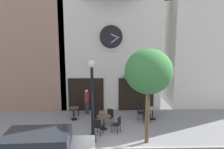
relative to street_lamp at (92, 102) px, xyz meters
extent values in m
cube|color=gray|center=(1.16, 1.96, -2.08)|extent=(25.96, 5.48, 0.05)
cube|color=#A8A5A0|center=(1.16, -0.76, -2.02)|extent=(25.96, 0.12, 0.08)
cube|color=silver|center=(0.98, 6.07, 1.79)|extent=(7.01, 2.75, 7.70)
cylinder|color=beige|center=(0.98, 4.64, 3.06)|extent=(1.87, 0.10, 1.87)
cylinder|color=black|center=(0.98, 4.58, 3.06)|extent=(1.53, 0.04, 1.53)
cube|color=beige|center=(1.17, 4.54, 3.15)|extent=(0.41, 0.03, 0.23)
cube|color=beige|center=(1.24, 4.54, 2.86)|extent=(0.56, 0.03, 0.44)
cube|color=black|center=(-0.77, 4.66, -0.91)|extent=(2.45, 0.10, 2.30)
cube|color=black|center=(2.73, 4.66, -0.91)|extent=(2.45, 0.10, 2.30)
cube|color=#33568C|center=(2.94, 4.35, 0.39)|extent=(2.24, 0.90, 0.12)
cube|color=#9E7A66|center=(-5.58, 7.05, 4.40)|extent=(6.88, 4.71, 12.91)
cylinder|color=black|center=(0.00, 0.00, -1.88)|extent=(0.32, 0.32, 0.36)
cylinder|color=black|center=(0.00, 0.00, -0.21)|extent=(0.14, 0.14, 3.69)
sphere|color=white|center=(0.00, 0.00, 1.81)|extent=(0.36, 0.36, 0.36)
cylinder|color=brown|center=(2.63, -0.09, -0.69)|extent=(0.20, 0.20, 2.73)
ellipsoid|color=#3D8442|center=(2.63, -0.09, 1.46)|extent=(2.24, 2.01, 2.12)
cylinder|color=black|center=(-1.38, 2.98, -1.68)|extent=(0.07, 0.07, 0.75)
cylinder|color=black|center=(-1.38, 2.98, -2.04)|extent=(0.40, 0.40, 0.03)
cylinder|color=brown|center=(-1.38, 2.98, -1.30)|extent=(0.65, 0.65, 0.03)
cylinder|color=black|center=(0.52, 1.48, -1.68)|extent=(0.07, 0.07, 0.75)
cylinder|color=black|center=(0.52, 1.48, -2.04)|extent=(0.40, 0.40, 0.03)
cylinder|color=brown|center=(0.52, 1.48, -1.30)|extent=(0.79, 0.79, 0.03)
cylinder|color=black|center=(3.55, 2.89, -1.70)|extent=(0.07, 0.07, 0.72)
cylinder|color=black|center=(3.55, 2.89, -2.04)|extent=(0.40, 0.40, 0.03)
cylinder|color=gray|center=(3.55, 2.89, -1.34)|extent=(0.66, 0.66, 0.03)
cube|color=black|center=(3.10, 2.32, -1.61)|extent=(0.53, 0.53, 0.04)
cube|color=black|center=(3.03, 2.16, -1.38)|extent=(0.36, 0.20, 0.45)
cylinder|color=black|center=(3.33, 2.41, -1.83)|extent=(0.03, 0.03, 0.45)
cylinder|color=black|center=(3.02, 2.55, -1.83)|extent=(0.03, 0.03, 0.45)
cylinder|color=black|center=(3.18, 2.10, -1.83)|extent=(0.03, 0.03, 0.45)
cylinder|color=black|center=(2.88, 2.24, -1.83)|extent=(0.03, 0.03, 0.45)
cube|color=black|center=(0.11, 2.13, -1.61)|extent=(0.52, 0.52, 0.04)
cube|color=black|center=(0.04, 2.30, -1.38)|extent=(0.37, 0.18, 0.45)
cylinder|color=black|center=(0.01, 1.91, -1.83)|extent=(0.03, 0.03, 0.45)
cylinder|color=black|center=(0.33, 2.04, -1.83)|extent=(0.03, 0.03, 0.45)
cylinder|color=black|center=(-0.11, 2.23, -1.83)|extent=(0.03, 0.03, 0.45)
cylinder|color=black|center=(0.20, 2.35, -1.83)|extent=(0.03, 0.03, 0.45)
cube|color=black|center=(-1.37, 3.72, -1.61)|extent=(0.42, 0.42, 0.04)
cube|color=black|center=(-1.38, 3.90, -1.38)|extent=(0.38, 0.06, 0.45)
cylinder|color=black|center=(-1.53, 3.54, -1.83)|extent=(0.03, 0.03, 0.45)
cylinder|color=black|center=(-1.19, 3.56, -1.83)|extent=(0.03, 0.03, 0.45)
cylinder|color=black|center=(-1.55, 3.88, -1.83)|extent=(0.03, 0.03, 0.45)
cylinder|color=black|center=(-1.21, 3.89, -1.83)|extent=(0.03, 0.03, 0.45)
cube|color=black|center=(1.18, 1.04, -1.61)|extent=(0.54, 0.54, 0.04)
cube|color=black|center=(1.34, 0.96, -1.38)|extent=(0.21, 0.36, 0.45)
cylinder|color=black|center=(1.10, 1.27, -1.83)|extent=(0.03, 0.03, 0.45)
cylinder|color=black|center=(0.95, 0.96, -1.83)|extent=(0.03, 0.03, 0.45)
cylinder|color=black|center=(1.41, 1.11, -1.83)|extent=(0.03, 0.03, 0.45)
cylinder|color=black|center=(1.25, 0.81, -1.83)|extent=(0.03, 0.03, 0.45)
cube|color=black|center=(0.26, 0.80, -1.61)|extent=(0.53, 0.53, 0.04)
cube|color=black|center=(0.18, 0.64, -1.38)|extent=(0.36, 0.19, 0.45)
cylinder|color=black|center=(0.48, 0.89, -1.83)|extent=(0.03, 0.03, 0.45)
cylinder|color=black|center=(0.17, 1.03, -1.83)|extent=(0.03, 0.03, 0.45)
cylinder|color=black|center=(0.34, 0.58, -1.83)|extent=(0.03, 0.03, 0.45)
cylinder|color=black|center=(0.03, 0.72, -1.83)|extent=(0.03, 0.03, 0.45)
cube|color=black|center=(3.22, 3.58, -1.61)|extent=(0.56, 0.56, 0.04)
cube|color=black|center=(3.11, 3.72, -1.38)|extent=(0.33, 0.26, 0.45)
cylinder|color=black|center=(3.19, 3.34, -1.83)|extent=(0.03, 0.03, 0.45)
cylinder|color=black|center=(3.46, 3.55, -1.83)|extent=(0.03, 0.03, 0.45)
cylinder|color=black|center=(2.98, 3.61, -1.83)|extent=(0.03, 0.03, 0.45)
cylinder|color=black|center=(3.25, 3.82, -1.83)|extent=(0.03, 0.03, 0.45)
cube|color=black|center=(0.82, 2.13, -1.61)|extent=(0.53, 0.53, 0.04)
cube|color=black|center=(0.90, 2.30, -1.38)|extent=(0.36, 0.19, 0.45)
cylinder|color=black|center=(0.60, 2.05, -1.83)|extent=(0.03, 0.03, 0.45)
cylinder|color=black|center=(0.91, 1.91, -1.83)|extent=(0.03, 0.03, 0.45)
cylinder|color=black|center=(0.74, 2.36, -1.83)|extent=(0.03, 0.03, 0.45)
cylinder|color=black|center=(1.05, 2.22, -1.83)|extent=(0.03, 0.03, 0.45)
cube|color=black|center=(2.81, 2.83, -1.61)|extent=(0.43, 0.43, 0.04)
cube|color=black|center=(2.64, 2.81, -1.38)|extent=(0.07, 0.38, 0.45)
cylinder|color=black|center=(3.00, 2.67, -1.83)|extent=(0.03, 0.03, 0.45)
cylinder|color=black|center=(2.97, 3.01, -1.83)|extent=(0.03, 0.03, 0.45)
cylinder|color=black|center=(2.66, 2.64, -1.83)|extent=(0.03, 0.03, 0.45)
cylinder|color=black|center=(2.63, 2.98, -1.83)|extent=(0.03, 0.03, 0.45)
cylinder|color=#2D2D38|center=(-0.65, 3.95, -1.63)|extent=(0.34, 0.34, 0.85)
cylinder|color=maroon|center=(-0.65, 3.95, -0.91)|extent=(0.41, 0.41, 0.60)
sphere|color=tan|center=(-0.65, 3.95, -0.50)|extent=(0.22, 0.22, 0.22)
cube|color=#262B33|center=(-1.92, -2.27, -0.81)|extent=(2.48, 1.70, 0.60)
camera|label=1|loc=(0.71, -9.81, 2.99)|focal=34.27mm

